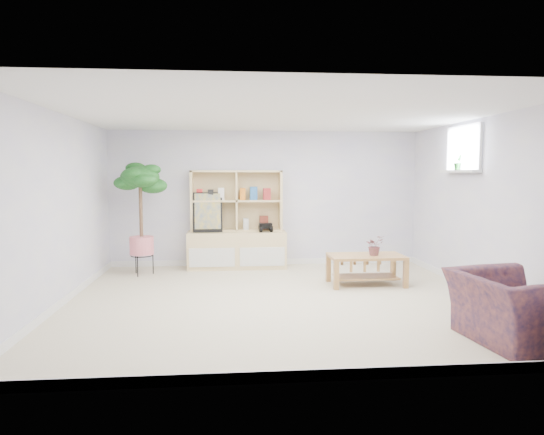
{
  "coord_description": "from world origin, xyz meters",
  "views": [
    {
      "loc": [
        -0.66,
        -6.16,
        1.65
      ],
      "look_at": [
        -0.09,
        0.18,
        1.07
      ],
      "focal_mm": 32.0,
      "sensor_mm": 36.0,
      "label": 1
    }
  ],
  "objects": [
    {
      "name": "floor",
      "position": [
        0.0,
        0.0,
        0.0
      ],
      "size": [
        5.5,
        5.0,
        0.01
      ],
      "primitive_type": "cube",
      "color": "#CEBC8B",
      "rests_on": "ground"
    },
    {
      "name": "ceiling",
      "position": [
        0.0,
        0.0,
        2.4
      ],
      "size": [
        5.5,
        5.0,
        0.01
      ],
      "primitive_type": "cube",
      "color": "silver",
      "rests_on": "walls"
    },
    {
      "name": "walls",
      "position": [
        0.0,
        0.0,
        1.2
      ],
      "size": [
        5.51,
        5.01,
        2.4
      ],
      "color": "silver",
      "rests_on": "floor"
    },
    {
      "name": "baseboard",
      "position": [
        0.0,
        0.0,
        0.05
      ],
      "size": [
        5.5,
        5.0,
        0.1
      ],
      "primitive_type": null,
      "color": "white",
      "rests_on": "floor"
    },
    {
      "name": "window",
      "position": [
        2.73,
        0.6,
        2.0
      ],
      "size": [
        0.1,
        0.98,
        0.68
      ],
      "primitive_type": null,
      "color": "silver",
      "rests_on": "walls"
    },
    {
      "name": "window_sill",
      "position": [
        2.67,
        0.6,
        1.68
      ],
      "size": [
        0.14,
        1.0,
        0.04
      ],
      "primitive_type": "cube",
      "color": "white",
      "rests_on": "walls"
    },
    {
      "name": "storage_unit",
      "position": [
        -0.52,
        2.24,
        0.85
      ],
      "size": [
        1.7,
        0.57,
        1.7
      ],
      "primitive_type": null,
      "color": "#D9B772",
      "rests_on": "floor"
    },
    {
      "name": "poster",
      "position": [
        -1.02,
        2.19,
        0.98
      ],
      "size": [
        0.5,
        0.13,
        0.69
      ],
      "primitive_type": null,
      "rotation": [
        0.0,
        0.0,
        0.04
      ],
      "color": "yellow",
      "rests_on": "storage_unit"
    },
    {
      "name": "toy_truck",
      "position": [
        -0.03,
        2.15,
        0.72
      ],
      "size": [
        0.33,
        0.23,
        0.17
      ],
      "primitive_type": null,
      "rotation": [
        0.0,
        0.0,
        0.03
      ],
      "color": "black",
      "rests_on": "storage_unit"
    },
    {
      "name": "coffee_table",
      "position": [
        1.36,
        0.76,
        0.22
      ],
      "size": [
        1.1,
        0.61,
        0.45
      ],
      "primitive_type": null,
      "rotation": [
        0.0,
        0.0,
        0.01
      ],
      "color": "#9E6E4B",
      "rests_on": "floor"
    },
    {
      "name": "table_plant",
      "position": [
        1.47,
        0.72,
        0.59
      ],
      "size": [
        0.34,
        0.32,
        0.3
      ],
      "primitive_type": "imported",
      "rotation": [
        0.0,
        0.0,
        0.41
      ],
      "color": "#135012",
      "rests_on": "coffee_table"
    },
    {
      "name": "floor_tree",
      "position": [
        -2.07,
        1.78,
        0.92
      ],
      "size": [
        0.83,
        0.83,
        1.83
      ],
      "primitive_type": null,
      "rotation": [
        0.0,
        0.0,
        0.27
      ],
      "color": "#0E4B13",
      "rests_on": "floor"
    },
    {
      "name": "armchair",
      "position": [
        2.08,
        -1.78,
        0.39
      ],
      "size": [
        1.04,
        1.16,
        0.78
      ],
      "primitive_type": "imported",
      "rotation": [
        0.0,
        0.0,
        1.7
      ],
      "color": "#121538",
      "rests_on": "floor"
    },
    {
      "name": "sill_plant",
      "position": [
        2.67,
        0.65,
        1.81
      ],
      "size": [
        0.14,
        0.12,
        0.23
      ],
      "primitive_type": "imported",
      "rotation": [
        0.0,
        0.0,
        0.2
      ],
      "color": "#0E4B13",
      "rests_on": "window_sill"
    }
  ]
}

